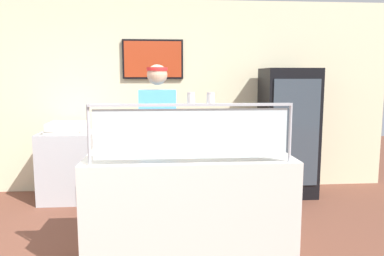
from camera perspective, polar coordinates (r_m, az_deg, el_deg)
ground_plane at (r=4.18m, az=-1.10°, el=-15.19°), size 12.00×12.00×0.00m
shop_rear_unit at (r=5.44m, az=-2.20°, el=4.88°), size 6.19×0.13×2.70m
serving_counter at (r=3.44m, az=-0.50°, el=-11.89°), size 1.79×0.77×0.95m
sneeze_guard at (r=2.94m, az=-0.07°, el=0.26°), size 1.62×0.06×0.48m
pizza_tray at (r=3.41m, az=-4.22°, el=-3.52°), size 0.41×0.41×0.04m
pizza_server at (r=3.38m, az=-3.38°, el=-3.21°), size 0.14×0.29×0.01m
parmesan_shaker at (r=2.92m, az=-0.14°, el=4.49°), size 0.06×0.06×0.09m
pepper_flake_shaker at (r=2.94m, az=2.86°, el=4.49°), size 0.06×0.06×0.09m
worker_figure at (r=3.94m, az=-5.14°, el=-1.41°), size 0.41×0.50×1.76m
drink_fridge at (r=5.33m, az=14.38°, el=-0.64°), size 0.72×0.63×1.75m
prep_shelf at (r=5.23m, az=-18.33°, el=-5.62°), size 0.70×0.55×0.91m
pizza_box_stack at (r=5.14m, az=-18.57°, el=0.08°), size 0.47×0.46×0.14m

